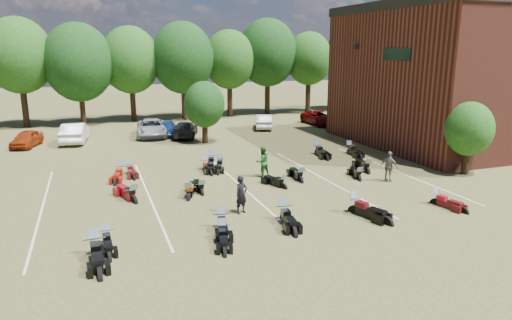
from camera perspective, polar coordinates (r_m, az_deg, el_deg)
name	(u,v)px	position (r m, az deg, el deg)	size (l,w,h in m)	color
ground	(317,197)	(23.47, 7.58, -4.66)	(160.00, 160.00, 0.00)	brown
car_0	(27,139)	(39.28, -26.75, 2.39)	(1.50, 3.74, 1.27)	maroon
car_1	(75,133)	(39.53, -21.71, 3.20)	(1.70, 4.89, 1.61)	silver
car_2	(152,128)	(40.35, -12.91, 3.93)	(2.45, 5.32, 1.48)	#97989F
car_3	(185,129)	(39.49, -8.86, 3.80)	(1.86, 4.59, 1.33)	black
car_4	(166,128)	(40.43, -11.18, 3.91)	(1.53, 3.81, 1.30)	navy
car_5	(263,121)	(43.32, 0.93, 4.85)	(1.45, 4.15, 1.37)	#B6B6B1
car_6	(320,118)	(45.99, 8.05, 5.24)	(2.27, 4.92, 1.37)	#5A0505
car_7	(349,117)	(47.16, 11.52, 5.30)	(1.92, 4.71, 1.37)	#37373C
person_black	(241,195)	(20.85, -1.84, -4.37)	(0.64, 0.42, 1.76)	black
person_green	(262,162)	(26.74, 0.81, -0.21)	(0.89, 0.69, 1.83)	#275B22
person_grey	(389,167)	(26.86, 16.30, -0.79)	(1.03, 0.43, 1.75)	#615D53
motorcycle_0	(107,244)	(18.86, -18.16, -9.94)	(0.65, 2.03, 1.13)	black
motorcycle_1	(96,256)	(17.99, -19.39, -11.23)	(0.78, 2.46, 1.37)	black
motorcycle_2	(221,228)	(19.48, -4.37, -8.49)	(0.73, 2.28, 1.27)	black
motorcycle_3	(222,239)	(18.45, -4.24, -9.80)	(0.65, 2.05, 1.14)	black
motorcycle_4	(283,220)	(20.33, 3.44, -7.51)	(0.76, 2.38, 1.33)	black
motorcycle_5	(354,213)	(21.63, 12.21, -6.48)	(0.80, 2.51, 1.40)	black
motorcycle_6	(436,204)	(23.94, 21.53, -5.16)	(0.65, 2.04, 1.14)	#510B0F
motorcycle_7	(134,202)	(23.32, -15.02, -5.14)	(0.79, 2.48, 1.38)	maroon
motorcycle_8	(189,199)	(23.24, -8.35, -4.88)	(0.75, 2.35, 1.31)	black
motorcycle_9	(202,194)	(23.91, -6.79, -4.29)	(0.66, 2.08, 1.16)	black
motorcycle_10	(283,188)	(24.80, 3.40, -3.56)	(0.66, 2.08, 1.16)	black
motorcycle_11	(301,182)	(26.05, 5.61, -2.74)	(0.71, 2.24, 1.25)	black
motorcycle_12	(359,180)	(26.92, 12.75, -2.48)	(0.65, 2.03, 1.13)	black
motorcycle_13	(367,173)	(28.56, 13.74, -1.61)	(0.77, 2.41, 1.34)	black
motorcycle_14	(129,173)	(28.74, -15.55, -1.62)	(0.66, 2.08, 1.16)	#44090B
motorcycle_15	(121,177)	(28.10, -16.58, -2.04)	(0.72, 2.26, 1.26)	maroon
motorcycle_16	(220,168)	(29.09, -4.47, -0.97)	(0.70, 2.20, 1.23)	black
motorcycle_17	(205,169)	(28.81, -6.41, -1.16)	(0.66, 2.07, 1.15)	black
motorcycle_18	(212,166)	(29.62, -5.56, -0.73)	(0.78, 2.46, 1.37)	black
motorcycle_19	(317,154)	(33.01, 7.64, 0.72)	(0.79, 2.49, 1.39)	black
motorcycle_20	(349,154)	(33.63, 11.59, 0.80)	(0.73, 2.30, 1.28)	black
brick_building	(508,74)	(43.35, 28.93, 9.40)	(25.40, 15.20, 10.70)	#5E271B
tree_line	(182,59)	(49.61, -9.20, 12.33)	(56.00, 6.00, 9.79)	black
young_tree_near_building	(469,129)	(29.79, 25.10, 3.53)	(2.80, 2.80, 4.16)	black
young_tree_midfield	(204,104)	(36.44, -6.48, 6.91)	(3.20, 3.20, 4.70)	black
parking_lines	(242,187)	(24.98, -1.74, -3.39)	(20.10, 14.00, 0.01)	silver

